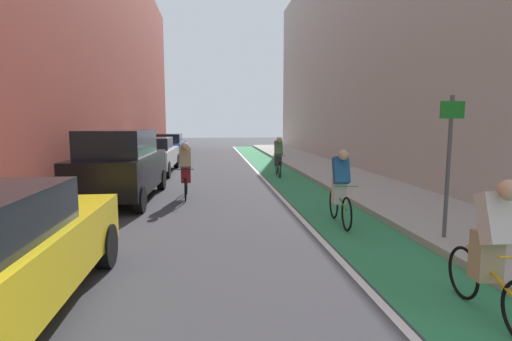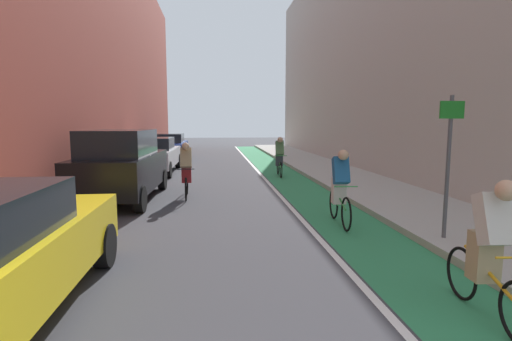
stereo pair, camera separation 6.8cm
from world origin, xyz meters
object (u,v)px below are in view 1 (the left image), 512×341
(cyclist_mid, at_px, (340,185))
(street_sign_post, at_px, (449,154))
(parked_suv_black, at_px, (121,165))
(cyclist_trailing, at_px, (186,170))
(parked_sedan_white, at_px, (153,155))
(cyclist_lead, at_px, (492,249))
(cyclist_far, at_px, (278,155))
(parked_sedan_blue, at_px, (167,146))

(cyclist_mid, height_order, street_sign_post, street_sign_post)
(parked_suv_black, xyz_separation_m, cyclist_trailing, (1.76, 0.25, -0.21))
(parked_sedan_white, xyz_separation_m, cyclist_mid, (5.23, -9.23, 0.07))
(cyclist_lead, height_order, cyclist_trailing, cyclist_trailing)
(cyclist_mid, bearing_deg, cyclist_far, 90.09)
(parked_suv_black, relative_size, cyclist_lead, 2.63)
(cyclist_lead, height_order, street_sign_post, street_sign_post)
(cyclist_far, bearing_deg, parked_sedan_blue, 125.07)
(parked_sedan_white, xyz_separation_m, cyclist_lead, (5.56, -13.39, 0.02))
(cyclist_lead, bearing_deg, cyclist_far, 91.63)
(cyclist_lead, distance_m, cyclist_trailing, 8.50)
(cyclist_trailing, bearing_deg, cyclist_lead, -63.46)
(cyclist_trailing, bearing_deg, parked_suv_black, -171.83)
(cyclist_far, bearing_deg, cyclist_mid, -89.91)
(street_sign_post, bearing_deg, cyclist_mid, 130.91)
(parked_sedan_blue, bearing_deg, cyclist_far, -54.93)
(parked_suv_black, relative_size, street_sign_post, 1.78)
(parked_sedan_white, height_order, street_sign_post, street_sign_post)
(parked_sedan_white, height_order, parked_sedan_blue, same)
(parked_sedan_white, xyz_separation_m, street_sign_post, (6.63, -10.84, 0.86))
(cyclist_lead, height_order, cyclist_far, cyclist_lead)
(parked_suv_black, xyz_separation_m, parked_sedan_blue, (0.00, 11.86, -0.23))
(parked_sedan_white, relative_size, parked_sedan_blue, 0.99)
(cyclist_lead, bearing_deg, parked_sedan_blue, 106.13)
(parked_sedan_white, relative_size, street_sign_post, 1.86)
(parked_sedan_blue, bearing_deg, street_sign_post, -68.30)
(parked_suv_black, distance_m, parked_sedan_blue, 11.86)
(parked_sedan_blue, xyz_separation_m, street_sign_post, (6.63, -16.67, 0.85))
(parked_sedan_blue, relative_size, cyclist_far, 2.79)
(cyclist_lead, bearing_deg, cyclist_mid, 94.42)
(parked_suv_black, xyz_separation_m, street_sign_post, (6.64, -4.81, 0.63))
(cyclist_trailing, bearing_deg, cyclist_far, 50.25)
(cyclist_lead, distance_m, street_sign_post, 2.89)
(parked_sedan_white, distance_m, parked_sedan_blue, 5.82)
(cyclist_mid, xyz_separation_m, cyclist_trailing, (-3.48, 3.45, -0.04))
(parked_sedan_blue, distance_m, street_sign_post, 17.96)
(cyclist_mid, bearing_deg, parked_suv_black, 148.60)
(parked_sedan_blue, relative_size, cyclist_lead, 2.76)
(cyclist_far, bearing_deg, street_sign_post, -81.30)
(cyclist_mid, distance_m, street_sign_post, 2.28)
(parked_sedan_white, bearing_deg, parked_suv_black, -90.01)
(parked_suv_black, distance_m, cyclist_trailing, 1.79)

